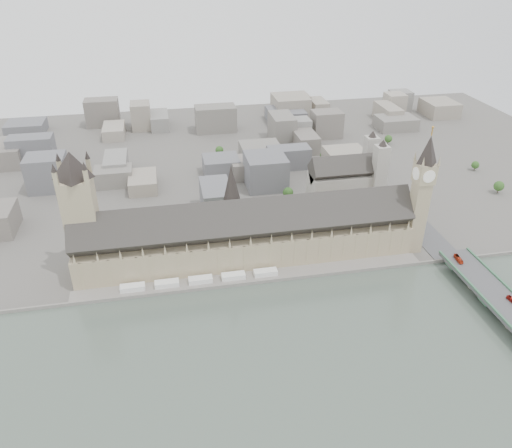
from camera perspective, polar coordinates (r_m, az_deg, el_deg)
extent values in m
plane|color=#595651|center=(390.96, -0.56, -5.61)|extent=(900.00, 900.00, 0.00)
cube|color=gray|center=(378.14, -0.15, -6.72)|extent=(600.00, 1.50, 3.00)
cube|color=gray|center=(384.38, -0.36, -6.13)|extent=(270.00, 15.00, 2.00)
cube|color=white|center=(380.16, -13.93, -7.06)|extent=(18.00, 7.00, 4.00)
cube|color=white|center=(378.82, -10.15, -6.72)|extent=(18.00, 7.00, 4.00)
cube|color=white|center=(379.13, -6.36, -6.36)|extent=(18.00, 7.00, 4.00)
cube|color=white|center=(381.08, -2.60, -5.97)|extent=(18.00, 7.00, 4.00)
cube|color=white|center=(384.65, 1.10, -5.56)|extent=(18.00, 7.00, 4.00)
cube|color=tan|center=(400.37, -1.10, -2.53)|extent=(265.00, 40.00, 25.00)
cube|color=#322F2C|center=(388.78, -1.13, 0.29)|extent=(265.00, 40.73, 40.73)
cube|color=tan|center=(423.89, 17.88, 0.76)|extent=(12.00, 12.00, 62.00)
cube|color=tan|center=(407.40, 18.72, 5.56)|extent=(14.00, 14.00, 16.00)
cylinder|color=white|center=(410.90, 19.60, 5.61)|extent=(0.60, 10.00, 10.00)
cylinder|color=white|center=(404.00, 17.82, 5.51)|extent=(0.60, 10.00, 10.00)
cylinder|color=white|center=(413.11, 18.26, 5.98)|extent=(10.00, 0.60, 10.00)
cylinder|color=white|center=(401.74, 19.18, 5.14)|extent=(10.00, 0.60, 10.00)
cone|color=#2A2522|center=(400.50, 19.15, 8.04)|extent=(17.00, 17.00, 22.00)
cylinder|color=gold|center=(395.92, 19.49, 9.91)|extent=(1.00, 1.00, 6.00)
sphere|color=gold|center=(394.84, 19.57, 10.39)|extent=(2.00, 2.00, 2.00)
cone|color=tan|center=(411.31, 19.37, 7.50)|extent=(2.40, 2.40, 8.00)
cone|color=tan|center=(405.09, 17.75, 7.44)|extent=(2.40, 2.40, 8.00)
cone|color=tan|center=(401.01, 20.24, 6.78)|extent=(2.40, 2.40, 8.00)
cone|color=tan|center=(394.63, 18.59, 6.71)|extent=(2.40, 2.40, 8.00)
cube|color=tan|center=(392.78, -19.10, -0.35)|extent=(23.00, 23.00, 80.00)
cone|color=#2A2522|center=(371.68, -20.36, 6.33)|extent=(30.00, 30.00, 20.00)
cylinder|color=tan|center=(388.82, -2.74, 1.59)|extent=(12.00, 12.00, 20.00)
cone|color=#2A2522|center=(378.10, -2.83, 4.80)|extent=(13.00, 13.00, 28.00)
cube|color=#474749|center=(384.82, 26.90, -9.13)|extent=(25.00, 325.00, 10.25)
cube|color=#A7A396|center=(486.93, 9.61, 3.85)|extent=(60.00, 28.00, 34.00)
cube|color=#322F2C|center=(477.88, 9.83, 6.23)|extent=(60.00, 28.28, 28.28)
cube|color=#A7A396|center=(502.39, 12.75, 6.24)|extent=(12.00, 12.00, 64.00)
cube|color=#A7A396|center=(482.47, 13.82, 5.11)|extent=(12.00, 12.00, 64.00)
imported|color=red|center=(416.41, 22.13, -3.71)|extent=(3.98, 11.87, 3.24)
imported|color=gray|center=(388.82, 27.25, -7.73)|extent=(1.85, 4.16, 1.33)
imported|color=gray|center=(485.80, 17.77, 1.93)|extent=(2.83, 5.58, 1.55)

